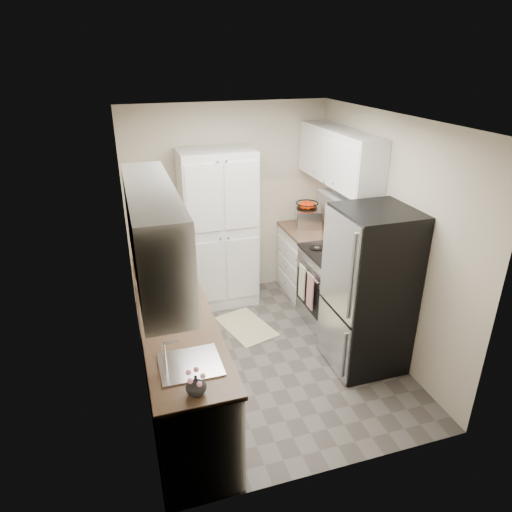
% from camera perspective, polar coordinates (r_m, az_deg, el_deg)
% --- Properties ---
extents(ground, '(3.20, 3.20, 0.00)m').
position_cam_1_polar(ground, '(5.13, 1.33, -12.10)').
color(ground, '#56514C').
rests_on(ground, ground).
extents(room_shell, '(2.64, 3.24, 2.52)m').
position_cam_1_polar(room_shell, '(4.35, 1.35, 5.30)').
color(room_shell, '#BEB59A').
rests_on(room_shell, ground).
extents(pantry_cabinet, '(0.90, 0.55, 2.00)m').
position_cam_1_polar(pantry_cabinet, '(5.72, -4.69, 3.28)').
color(pantry_cabinet, silver).
rests_on(pantry_cabinet, ground).
extents(base_cabinet_left, '(0.60, 2.30, 0.88)m').
position_cam_1_polar(base_cabinet_left, '(4.36, -9.49, -12.78)').
color(base_cabinet_left, silver).
rests_on(base_cabinet_left, ground).
extents(countertop_left, '(0.63, 2.33, 0.04)m').
position_cam_1_polar(countertop_left, '(4.10, -9.93, -7.63)').
color(countertop_left, brown).
rests_on(countertop_left, base_cabinet_left).
extents(base_cabinet_right, '(0.60, 0.80, 0.88)m').
position_cam_1_polar(base_cabinet_right, '(6.18, 6.56, -0.80)').
color(base_cabinet_right, silver).
rests_on(base_cabinet_right, ground).
extents(countertop_right, '(0.63, 0.83, 0.04)m').
position_cam_1_polar(countertop_right, '(6.00, 6.77, 3.18)').
color(countertop_right, brown).
rests_on(countertop_right, base_cabinet_right).
extents(electric_range, '(0.71, 0.78, 1.13)m').
position_cam_1_polar(electric_range, '(5.51, 9.73, -3.82)').
color(electric_range, '#B7B7BC').
rests_on(electric_range, ground).
extents(refrigerator, '(0.70, 0.72, 1.70)m').
position_cam_1_polar(refrigerator, '(4.72, 13.97, -4.20)').
color(refrigerator, '#B7B7BC').
rests_on(refrigerator, ground).
extents(microwave, '(0.47, 0.57, 0.27)m').
position_cam_1_polar(microwave, '(4.48, -10.54, -2.52)').
color(microwave, silver).
rests_on(microwave, countertop_left).
extents(wine_bottle, '(0.07, 0.07, 0.27)m').
position_cam_1_polar(wine_bottle, '(4.71, -11.44, -1.19)').
color(wine_bottle, black).
rests_on(wine_bottle, countertop_left).
extents(flower_vase, '(0.18, 0.18, 0.15)m').
position_cam_1_polar(flower_vase, '(3.20, -7.51, -15.72)').
color(flower_vase, white).
rests_on(flower_vase, countertop_left).
extents(cutting_board, '(0.08, 0.20, 0.26)m').
position_cam_1_polar(cutting_board, '(5.00, -9.79, 0.41)').
color(cutting_board, '#39823D').
rests_on(cutting_board, countertop_left).
extents(toaster_oven, '(0.44, 0.49, 0.24)m').
position_cam_1_polar(toaster_oven, '(6.09, 6.54, 4.90)').
color(toaster_oven, silver).
rests_on(toaster_oven, countertop_right).
extents(fruit_basket, '(0.36, 0.36, 0.12)m').
position_cam_1_polar(fruit_basket, '(6.02, 6.40, 6.49)').
color(fruit_basket, '#FF3804').
rests_on(fruit_basket, toaster_oven).
extents(kitchen_mat, '(0.66, 0.86, 0.01)m').
position_cam_1_polar(kitchen_mat, '(5.57, -1.24, -8.79)').
color(kitchen_mat, beige).
rests_on(kitchen_mat, ground).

